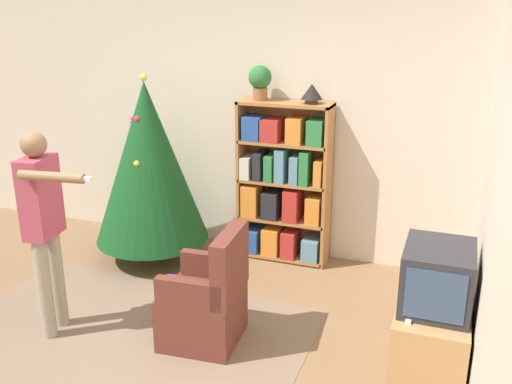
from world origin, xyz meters
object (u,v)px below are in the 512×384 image
at_px(armchair, 207,303).
at_px(potted_plant, 260,80).
at_px(christmas_tree, 149,163).
at_px(television, 437,278).
at_px(standing_person, 44,218).
at_px(table_lamp, 312,92).
at_px(bookshelf, 283,185).

xyz_separation_m(armchair, potted_plant, (-0.17, 1.65, 1.46)).
bearing_deg(christmas_tree, potted_plant, 25.45).
xyz_separation_m(television, standing_person, (-2.81, -0.41, 0.20)).
height_order(television, armchair, television).
xyz_separation_m(standing_person, potted_plant, (1.01, 1.93, 0.83)).
bearing_deg(table_lamp, bookshelf, -178.37).
xyz_separation_m(television, potted_plant, (-1.79, 1.52, 1.03)).
bearing_deg(potted_plant, armchair, -84.08).
bearing_deg(christmas_tree, table_lamp, 17.42).
xyz_separation_m(christmas_tree, armchair, (1.15, -1.18, -0.68)).
relative_size(christmas_tree, table_lamp, 9.30).
bearing_deg(standing_person, armchair, 95.15).
height_order(bookshelf, table_lamp, table_lamp).
bearing_deg(standing_person, bookshelf, 138.37).
distance_m(christmas_tree, potted_plant, 1.34).
bearing_deg(christmas_tree, standing_person, -91.33).
relative_size(armchair, potted_plant, 2.80).
xyz_separation_m(armchair, table_lamp, (0.34, 1.65, 1.37)).
relative_size(television, potted_plant, 1.65).
relative_size(television, armchair, 0.59).
height_order(bookshelf, standing_person, standing_person).
bearing_deg(table_lamp, christmas_tree, -162.58).
distance_m(bookshelf, potted_plant, 1.04).
bearing_deg(potted_plant, bookshelf, -1.71).
relative_size(television, christmas_tree, 0.29).
bearing_deg(christmas_tree, television, -20.81).
relative_size(bookshelf, television, 2.94).
xyz_separation_m(christmas_tree, table_lamp, (1.49, 0.47, 0.70)).
bearing_deg(table_lamp, standing_person, -128.17).
relative_size(bookshelf, christmas_tree, 0.86).
distance_m(armchair, table_lamp, 2.17).
bearing_deg(armchair, bookshelf, 172.77).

